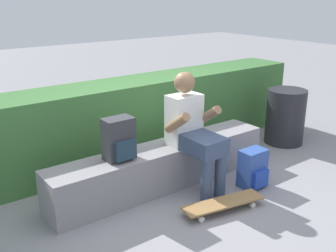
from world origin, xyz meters
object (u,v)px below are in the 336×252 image
at_px(skateboard_near_person, 223,203).
at_px(trash_bin, 285,117).
at_px(bench_main, 163,166).
at_px(backpack_on_ground, 253,169).
at_px(person_skater, 193,129).
at_px(backpack_on_bench, 119,140).

distance_m(skateboard_near_person, trash_bin, 2.06).
xyz_separation_m(bench_main, backpack_on_ground, (0.73, -0.57, -0.02)).
bearing_deg(bench_main, backpack_on_ground, -38.04).
xyz_separation_m(person_skater, backpack_on_ground, (0.51, -0.37, -0.44)).
relative_size(bench_main, skateboard_near_person, 3.02).
bearing_deg(trash_bin, skateboard_near_person, -157.49).
bearing_deg(person_skater, skateboard_near_person, -98.37).
bearing_deg(backpack_on_bench, skateboard_near_person, -48.60).
height_order(backpack_on_bench, trash_bin, backpack_on_bench).
bearing_deg(backpack_on_ground, backpack_on_bench, 155.55).
distance_m(bench_main, backpack_on_bench, 0.65).
xyz_separation_m(backpack_on_bench, backpack_on_ground, (1.24, -0.56, -0.43)).
height_order(skateboard_near_person, trash_bin, trash_bin).
bearing_deg(backpack_on_bench, bench_main, 1.06).
distance_m(skateboard_near_person, backpack_on_bench, 1.13).
xyz_separation_m(skateboard_near_person, backpack_on_bench, (-0.65, 0.74, 0.55)).
bearing_deg(backpack_on_ground, skateboard_near_person, -163.55).
xyz_separation_m(bench_main, trash_bin, (2.03, 0.03, 0.14)).
bearing_deg(skateboard_near_person, bench_main, 100.84).
xyz_separation_m(backpack_on_ground, trash_bin, (1.30, 0.61, 0.17)).
relative_size(bench_main, backpack_on_bench, 6.21).
xyz_separation_m(bench_main, person_skater, (0.22, -0.21, 0.42)).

